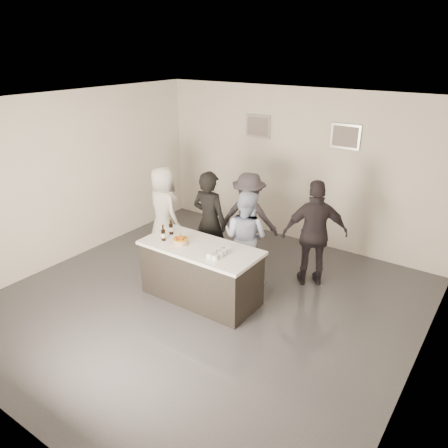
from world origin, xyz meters
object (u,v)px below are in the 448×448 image
at_px(beer_bottle_a, 171,226).
at_px(person_guest_right, 315,234).
at_px(person_main_blue, 245,237).
at_px(person_guest_back, 248,217).
at_px(person_main_black, 210,222).
at_px(bar_counter, 201,273).
at_px(person_guest_left, 163,210).
at_px(cake, 181,242).
at_px(beer_bottle_b, 163,233).

height_order(beer_bottle_a, person_guest_right, person_guest_right).
bearing_deg(person_main_blue, person_guest_right, -150.65).
bearing_deg(person_guest_back, person_guest_right, 157.83).
bearing_deg(person_guest_right, person_main_blue, -2.27).
height_order(person_main_blue, person_guest_right, person_guest_right).
bearing_deg(beer_bottle_a, person_main_black, 75.16).
height_order(bar_counter, person_guest_left, person_guest_left).
bearing_deg(bar_counter, person_main_black, 118.29).
bearing_deg(person_guest_left, person_guest_back, -141.20).
bearing_deg(cake, beer_bottle_a, 151.14).
distance_m(beer_bottle_a, person_guest_right, 2.31).
bearing_deg(person_guest_back, person_guest_left, 4.77).
bearing_deg(bar_counter, person_guest_back, 94.62).
bearing_deg(beer_bottle_a, person_guest_left, 137.76).
relative_size(beer_bottle_b, person_guest_right, 0.15).
height_order(bar_counter, beer_bottle_a, beer_bottle_a).
bearing_deg(person_main_black, beer_bottle_b, 81.46).
bearing_deg(cake, person_guest_right, 45.46).
xyz_separation_m(cake, person_main_black, (-0.16, 0.96, -0.04)).
height_order(beer_bottle_a, person_guest_left, person_guest_left).
relative_size(beer_bottle_b, person_guest_left, 0.16).
bearing_deg(beer_bottle_b, person_guest_back, 74.79).
height_order(cake, person_main_black, person_main_black).
bearing_deg(cake, person_main_blue, 59.35).
height_order(person_main_blue, person_guest_back, person_guest_back).
relative_size(cake, person_guest_right, 0.13).
xyz_separation_m(bar_counter, cake, (-0.30, -0.10, 0.49)).
relative_size(beer_bottle_b, person_main_black, 0.14).
xyz_separation_m(beer_bottle_a, person_guest_back, (0.53, 1.48, -0.21)).
relative_size(beer_bottle_a, person_main_blue, 0.16).
relative_size(person_guest_left, person_guest_back, 1.00).
bearing_deg(person_main_blue, bar_counter, 70.19).
bearing_deg(beer_bottle_a, person_main_blue, 39.04).
height_order(person_main_black, person_guest_right, person_main_black).
relative_size(cake, beer_bottle_b, 0.92).
bearing_deg(person_guest_right, person_main_black, -14.82).
distance_m(cake, person_guest_left, 1.75).
xyz_separation_m(cake, person_guest_left, (-1.35, 1.10, -0.11)).
bearing_deg(bar_counter, person_main_blue, 72.47).
bearing_deg(beer_bottle_b, beer_bottle_a, 104.12).
distance_m(beer_bottle_a, person_main_blue, 1.22).
relative_size(cake, beer_bottle_a, 0.92).
bearing_deg(beer_bottle_b, person_main_blue, 49.22).
xyz_separation_m(cake, person_main_blue, (0.57, 0.96, -0.14)).
bearing_deg(person_guest_right, beer_bottle_a, 1.57).
distance_m(cake, person_main_black, 0.97).
relative_size(cake, person_guest_left, 0.15).
relative_size(person_main_blue, person_guest_left, 0.97).
distance_m(bar_counter, person_guest_back, 1.63).
relative_size(person_main_black, person_guest_right, 1.01).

